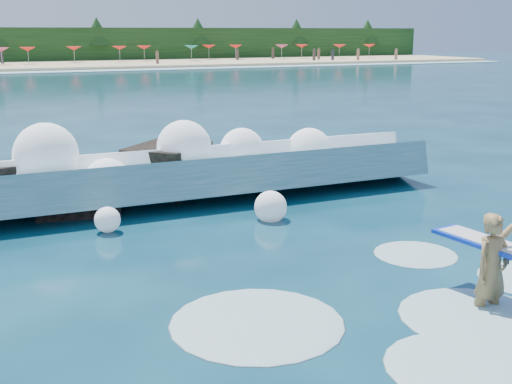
% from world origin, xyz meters
% --- Properties ---
extents(ground, '(200.00, 200.00, 0.00)m').
position_xyz_m(ground, '(0.00, 0.00, 0.00)').
color(ground, '#072938').
rests_on(ground, ground).
extents(wet_band, '(140.00, 5.00, 0.08)m').
position_xyz_m(wet_band, '(0.00, 67.00, 0.04)').
color(wet_band, silver).
rests_on(wet_band, ground).
extents(breaking_wave, '(19.75, 3.01, 1.70)m').
position_xyz_m(breaking_wave, '(-1.43, 6.68, 0.59)').
color(breaking_wave, teal).
rests_on(breaking_wave, ground).
extents(rock_cluster, '(8.73, 3.56, 1.56)m').
position_xyz_m(rock_cluster, '(-1.84, 7.09, 0.49)').
color(rock_cluster, black).
rests_on(rock_cluster, ground).
extents(surfer_with_board, '(1.12, 3.05, 1.93)m').
position_xyz_m(surfer_with_board, '(3.83, -2.36, 0.71)').
color(surfer_with_board, olive).
rests_on(surfer_with_board, ground).
extents(wave_spray, '(14.78, 4.47, 2.34)m').
position_xyz_m(wave_spray, '(-1.81, 6.64, 1.15)').
color(wave_spray, white).
rests_on(wave_spray, ground).
extents(surf_foam, '(8.94, 5.89, 0.14)m').
position_xyz_m(surf_foam, '(2.50, -2.05, 0.00)').
color(surf_foam, silver).
rests_on(surf_foam, ground).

